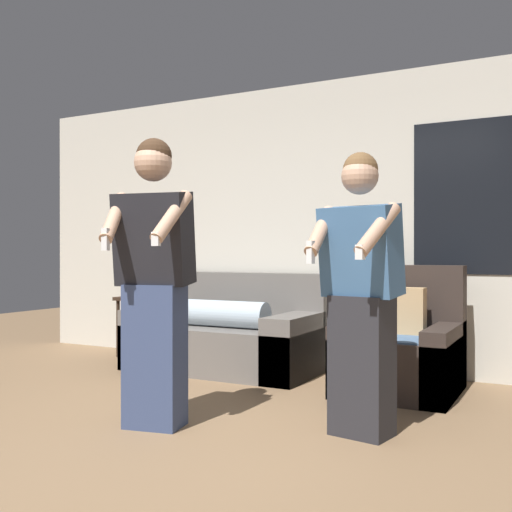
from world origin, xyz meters
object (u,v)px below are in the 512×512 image
(couch, at_px, (228,336))
(side_table, at_px, (143,306))
(armchair, at_px, (401,351))
(person_right, at_px, (361,293))
(person_left, at_px, (154,280))

(couch, bearing_deg, side_table, 169.58)
(armchair, xyz_separation_m, side_table, (-2.82, 0.37, 0.20))
(couch, height_order, side_table, couch)
(armchair, bearing_deg, side_table, 172.44)
(side_table, distance_m, person_right, 3.33)
(armchair, relative_size, side_table, 1.26)
(armchair, relative_size, person_left, 0.55)
(couch, xyz_separation_m, side_table, (-1.16, 0.21, 0.21))
(armchair, height_order, person_right, person_right)
(armchair, xyz_separation_m, person_left, (-1.11, -1.67, 0.59))
(person_right, bearing_deg, couch, 140.96)
(couch, height_order, person_left, person_left)
(couch, xyz_separation_m, person_right, (1.73, -1.40, 0.54))
(person_left, bearing_deg, person_right, 19.72)
(couch, height_order, person_right, person_right)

